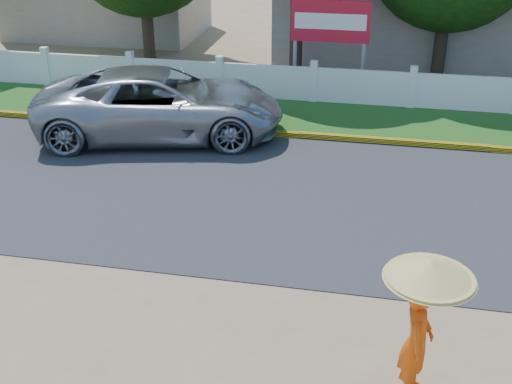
% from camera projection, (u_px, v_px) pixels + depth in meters
% --- Properties ---
extents(ground, '(120.00, 120.00, 0.00)m').
position_uv_depth(ground, '(232.00, 318.00, 10.38)').
color(ground, '#9E8460').
rests_on(ground, ground).
extents(road, '(60.00, 7.00, 0.02)m').
position_uv_depth(road, '(278.00, 195.00, 14.33)').
color(road, '#38383A').
rests_on(road, ground).
extents(grass_verge, '(60.00, 3.50, 0.03)m').
position_uv_depth(grass_verge, '(307.00, 116.00, 18.94)').
color(grass_verge, '#2D601E').
rests_on(grass_verge, ground).
extents(curb, '(40.00, 0.18, 0.16)m').
position_uv_depth(curb, '(299.00, 135.00, 17.42)').
color(curb, yellow).
rests_on(curb, ground).
extents(fence, '(40.00, 0.10, 1.10)m').
position_uv_depth(fence, '(313.00, 85.00, 19.97)').
color(fence, silver).
rests_on(fence, ground).
extents(building_near, '(10.00, 6.00, 3.20)m').
position_uv_depth(building_near, '(411.00, 13.00, 24.96)').
color(building_near, '#B7AD99').
rests_on(building_near, ground).
extents(building_far, '(8.00, 5.00, 2.80)m').
position_uv_depth(building_far, '(108.00, 2.00, 28.19)').
color(building_far, '#B7AD99').
rests_on(building_far, ground).
extents(vehicle, '(7.08, 4.44, 1.82)m').
position_uv_depth(vehicle, '(161.00, 104.00, 17.20)').
color(vehicle, '#9B9EA2').
rests_on(vehicle, ground).
extents(monk_with_parasol, '(1.18, 1.18, 2.15)m').
position_uv_depth(monk_with_parasol, '(423.00, 309.00, 8.29)').
color(monk_with_parasol, '#F0520C').
rests_on(monk_with_parasol, ground).
extents(billboard, '(2.50, 0.13, 2.95)m').
position_uv_depth(billboard, '(330.00, 26.00, 20.17)').
color(billboard, gray).
rests_on(billboard, ground).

